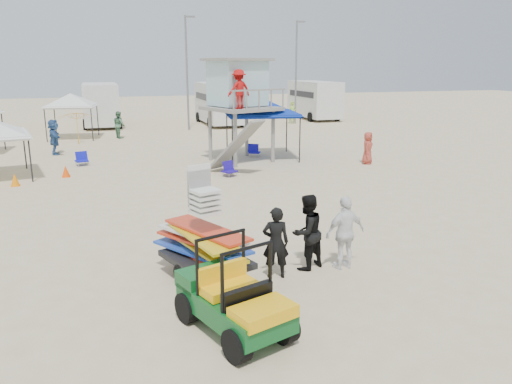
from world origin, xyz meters
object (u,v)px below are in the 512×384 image
object	(u,v)px
man_left	(276,243)
lifeguard_tower	(238,87)
canopy_blue	(261,101)
utility_cart	(233,291)
surf_trailer	(205,240)

from	to	relation	value
man_left	lifeguard_tower	xyz separation A→B (m)	(3.06, 13.75, 2.78)
man_left	lifeguard_tower	bearing A→B (deg)	-87.94
canopy_blue	man_left	bearing A→B (deg)	-107.13
utility_cart	surf_trailer	world-z (taller)	surf_trailer
lifeguard_tower	canopy_blue	size ratio (longest dim) A/B	1.22
lifeguard_tower	surf_trailer	bearing A→B (deg)	-108.79
utility_cart	man_left	xyz separation A→B (m)	(1.52, 2.03, 0.02)
surf_trailer	lifeguard_tower	world-z (taller)	lifeguard_tower
man_left	canopy_blue	distance (m)	15.08
surf_trailer	canopy_blue	bearing A→B (deg)	67.06
utility_cart	surf_trailer	xyz separation A→B (m)	(0.00, 2.33, 0.14)
utility_cart	man_left	distance (m)	2.54
surf_trailer	man_left	world-z (taller)	surf_trailer
surf_trailer	man_left	bearing A→B (deg)	-11.20
man_left	canopy_blue	world-z (taller)	canopy_blue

